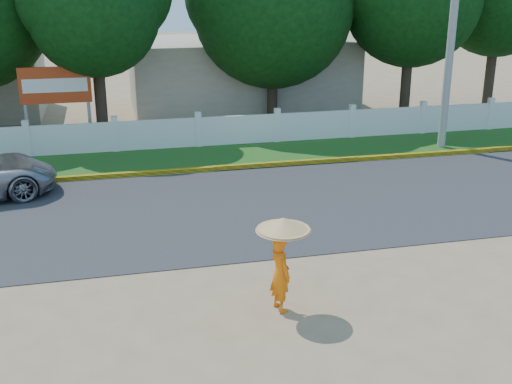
{
  "coord_description": "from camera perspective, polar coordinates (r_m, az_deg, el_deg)",
  "views": [
    {
      "loc": [
        -3.24,
        -11.68,
        6.13
      ],
      "look_at": [
        0.0,
        2.0,
        1.3
      ],
      "focal_mm": 45.0,
      "sensor_mm": 36.0,
      "label": 1
    }
  ],
  "objects": [
    {
      "name": "building_near",
      "position": [
        30.66,
        -1.46,
        10.46
      ],
      "size": [
        10.0,
        6.0,
        3.2
      ],
      "primitive_type": "cube",
      "color": "#B7AD99",
      "rests_on": "ground"
    },
    {
      "name": "curb",
      "position": [
        20.89,
        -3.83,
        2.08
      ],
      "size": [
        40.0,
        0.18,
        0.16
      ],
      "primitive_type": "cube",
      "color": "yellow",
      "rests_on": "ground"
    },
    {
      "name": "utility_pole",
      "position": [
        24.04,
        16.91,
        12.35
      ],
      "size": [
        0.28,
        0.28,
        7.39
      ],
      "primitive_type": "cylinder",
      "color": "gray",
      "rests_on": "ground"
    },
    {
      "name": "road",
      "position": [
        17.6,
        -1.88,
        -1.4
      ],
      "size": [
        60.0,
        7.0,
        0.02
      ],
      "primitive_type": "cube",
      "color": "#38383A",
      "rests_on": "ground"
    },
    {
      "name": "ground",
      "position": [
        13.58,
        1.96,
        -7.88
      ],
      "size": [
        120.0,
        120.0,
        0.0
      ],
      "primitive_type": "plane",
      "color": "#9E8460",
      "rests_on": "ground"
    },
    {
      "name": "fence",
      "position": [
        23.77,
        -5.14,
        5.31
      ],
      "size": [
        40.0,
        0.1,
        1.1
      ],
      "primitive_type": "cube",
      "color": "silver",
      "rests_on": "ground"
    },
    {
      "name": "billboard",
      "position": [
        24.36,
        -17.39,
        8.68
      ],
      "size": [
        2.5,
        0.13,
        2.95
      ],
      "color": "gray",
      "rests_on": "ground"
    },
    {
      "name": "tree_row",
      "position": [
        26.36,
        -2.8,
        16.2
      ],
      "size": [
        33.16,
        7.36,
        8.16
      ],
      "color": "#473828",
      "rests_on": "ground"
    },
    {
      "name": "grass_verge",
      "position": [
        22.52,
        -4.56,
        3.14
      ],
      "size": [
        60.0,
        3.5,
        0.03
      ],
      "primitive_type": "cube",
      "color": "#2D601E",
      "rests_on": "ground"
    },
    {
      "name": "monk_with_parasol",
      "position": [
        11.97,
        2.3,
        -5.23
      ],
      "size": [
        1.03,
        1.03,
        1.88
      ],
      "color": "orange",
      "rests_on": "ground"
    }
  ]
}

